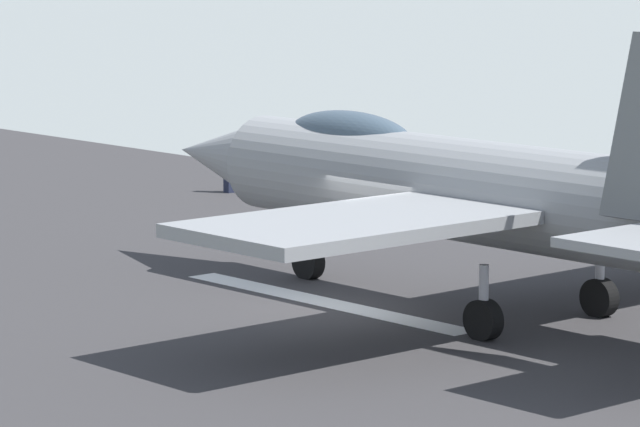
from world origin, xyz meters
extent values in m
plane|color=gray|center=(0.00, 0.00, 0.00)|extent=(400.00, 400.00, 0.00)
cube|color=#353335|center=(0.00, 0.00, 0.01)|extent=(240.00, 26.00, 0.02)
cube|color=white|center=(0.79, 0.00, 0.02)|extent=(8.00, 0.70, 0.00)
cylinder|color=gray|center=(-1.96, -1.45, 2.40)|extent=(12.81, 2.07, 2.00)
cone|color=gray|center=(5.92, -1.49, 2.40)|extent=(2.96, 1.72, 1.70)
ellipsoid|color=#3F5160|center=(1.65, -1.47, 3.15)|extent=(3.61, 1.12, 1.10)
cube|color=gray|center=(-2.94, 2.60, 2.30)|extent=(3.43, 6.10, 0.24)
cylinder|color=silver|center=(2.96, -1.48, 0.70)|extent=(0.18, 0.18, 1.40)
cylinder|color=black|center=(2.96, -1.48, 0.38)|extent=(0.76, 0.30, 0.76)
cylinder|color=silver|center=(-3.75, 0.16, 0.70)|extent=(0.18, 0.18, 1.40)
cylinder|color=black|center=(-3.75, 0.16, 0.38)|extent=(0.76, 0.30, 0.76)
cylinder|color=silver|center=(-3.77, -3.04, 0.70)|extent=(0.18, 0.18, 1.40)
cylinder|color=black|center=(-3.77, -3.04, 0.38)|extent=(0.76, 0.30, 0.76)
cube|color=#1E2338|center=(14.50, -8.62, 0.41)|extent=(0.24, 0.36, 0.83)
cube|color=orange|center=(14.50, -8.62, 1.02)|extent=(0.52, 0.48, 0.56)
sphere|color=tan|center=(14.50, -8.62, 1.45)|extent=(0.22, 0.22, 0.22)
cylinder|color=orange|center=(14.75, -8.46, 0.99)|extent=(0.10, 0.10, 0.53)
cylinder|color=orange|center=(14.25, -8.79, 0.99)|extent=(0.10, 0.10, 0.53)
camera|label=1|loc=(-27.36, 24.92, 7.45)|focal=107.61mm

